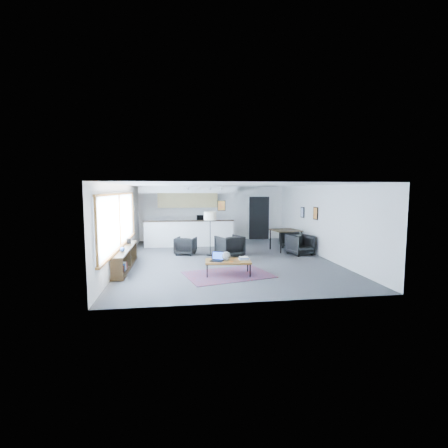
{
  "coord_description": "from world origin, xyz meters",
  "views": [
    {
      "loc": [
        -1.67,
        -11.17,
        2.43
      ],
      "look_at": [
        -0.02,
        0.4,
        1.2
      ],
      "focal_mm": 26.0,
      "sensor_mm": 36.0,
      "label": 1
    }
  ],
  "objects": [
    {
      "name": "ceramic_pot",
      "position": [
        -0.32,
        -2.18,
        0.55
      ],
      "size": [
        0.26,
        0.26,
        0.26
      ],
      "rotation": [
        0.0,
        0.0,
        -0.15
      ],
      "color": "gray",
      "rests_on": "coffee_table"
    },
    {
      "name": "microwave",
      "position": [
        -0.49,
        4.15,
        1.12
      ],
      "size": [
        0.59,
        0.39,
        0.37
      ],
      "primitive_type": "imported",
      "rotation": [
        0.0,
        0.0,
        0.17
      ],
      "color": "black",
      "rests_on": "kitchenette"
    },
    {
      "name": "kilim_rug",
      "position": [
        -0.27,
        -2.17,
        0.01
      ],
      "size": [
        2.7,
        2.16,
        0.01
      ],
      "rotation": [
        0.0,
        0.0,
        0.25
      ],
      "color": "#542C41",
      "rests_on": "floor"
    },
    {
      "name": "window",
      "position": [
        -3.46,
        -0.9,
        1.46
      ],
      "size": [
        0.1,
        5.95,
        1.66
      ],
      "color": "#8CBFFF",
      "rests_on": "room"
    },
    {
      "name": "coaster",
      "position": [
        -0.21,
        -2.39,
        0.43
      ],
      "size": [
        0.14,
        0.14,
        0.01
      ],
      "rotation": [
        0.0,
        0.0,
        -0.4
      ],
      "color": "#E5590C",
      "rests_on": "coffee_table"
    },
    {
      "name": "book_stack",
      "position": [
        0.2,
        -2.16,
        0.46
      ],
      "size": [
        0.29,
        0.23,
        0.09
      ],
      "rotation": [
        0.0,
        0.0,
        -0.0
      ],
      "color": "silver",
      "rests_on": "coffee_table"
    },
    {
      "name": "floor_lamp",
      "position": [
        -0.49,
        0.72,
        1.41
      ],
      "size": [
        0.55,
        0.55,
        1.62
      ],
      "rotation": [
        0.0,
        0.0,
        -0.19
      ],
      "color": "black",
      "rests_on": "floor"
    },
    {
      "name": "kitchenette",
      "position": [
        -1.2,
        3.71,
        1.38
      ],
      "size": [
        4.2,
        1.96,
        2.6
      ],
      "color": "white",
      "rests_on": "floor"
    },
    {
      "name": "armchair_left",
      "position": [
        -1.4,
        0.96,
        0.37
      ],
      "size": [
        0.88,
        0.85,
        0.73
      ],
      "primitive_type": "imported",
      "rotation": [
        0.0,
        0.0,
        2.83
      ],
      "color": "black",
      "rests_on": "floor"
    },
    {
      "name": "wall_art_lower",
      "position": [
        3.47,
        0.4,
        1.55
      ],
      "size": [
        0.03,
        0.38,
        0.48
      ],
      "color": "black",
      "rests_on": "room"
    },
    {
      "name": "wall_art_upper",
      "position": [
        3.47,
        1.7,
        1.5
      ],
      "size": [
        0.03,
        0.34,
        0.44
      ],
      "color": "black",
      "rests_on": "room"
    },
    {
      "name": "doorway",
      "position": [
        2.3,
        4.42,
        1.07
      ],
      "size": [
        1.1,
        0.12,
        2.15
      ],
      "color": "black",
      "rests_on": "room"
    },
    {
      "name": "console",
      "position": [
        -3.3,
        -1.05,
        0.33
      ],
      "size": [
        0.35,
        3.0,
        0.8
      ],
      "color": "#2E2010",
      "rests_on": "floor"
    },
    {
      "name": "dining_chair_near",
      "position": [
        2.87,
        0.34,
        0.36
      ],
      "size": [
        0.85,
        0.82,
        0.71
      ],
      "primitive_type": "imported",
      "rotation": [
        0.0,
        0.0,
        0.29
      ],
      "color": "black",
      "rests_on": "floor"
    },
    {
      "name": "track_light",
      "position": [
        -0.59,
        2.2,
        2.53
      ],
      "size": [
        1.6,
        0.07,
        0.15
      ],
      "color": "silver",
      "rests_on": "room"
    },
    {
      "name": "laptop",
      "position": [
        -0.58,
        -2.17,
        0.5
      ],
      "size": [
        0.44,
        0.41,
        0.25
      ],
      "rotation": [
        0.0,
        0.0,
        -0.43
      ],
      "color": "black",
      "rests_on": "coffee_table"
    },
    {
      "name": "armchair_right",
      "position": [
        0.18,
        0.34,
        0.43
      ],
      "size": [
        1.07,
        1.04,
        0.86
      ],
      "primitive_type": "imported",
      "rotation": [
        0.0,
        0.0,
        3.53
      ],
      "color": "black",
      "rests_on": "floor"
    },
    {
      "name": "dining_table",
      "position": [
        2.58,
        1.19,
        0.78
      ],
      "size": [
        1.17,
        1.17,
        0.85
      ],
      "rotation": [
        0.0,
        0.0,
        0.18
      ],
      "color": "#2E2010",
      "rests_on": "floor"
    },
    {
      "name": "room",
      "position": [
        0.0,
        0.0,
        1.3
      ],
      "size": [
        7.02,
        9.02,
        2.62
      ],
      "color": "#464648",
      "rests_on": "ground"
    },
    {
      "name": "dining_chair_far",
      "position": [
        3.0,
        1.97,
        0.33
      ],
      "size": [
        0.74,
        0.71,
        0.66
      ],
      "primitive_type": "imported",
      "rotation": [
        0.0,
        0.0,
        2.96
      ],
      "color": "black",
      "rests_on": "floor"
    },
    {
      "name": "coffee_table",
      "position": [
        -0.27,
        -2.17,
        0.39
      ],
      "size": [
        1.36,
        0.82,
        0.42
      ],
      "rotation": [
        0.0,
        0.0,
        -0.1
      ],
      "color": "brown",
      "rests_on": "floor"
    }
  ]
}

